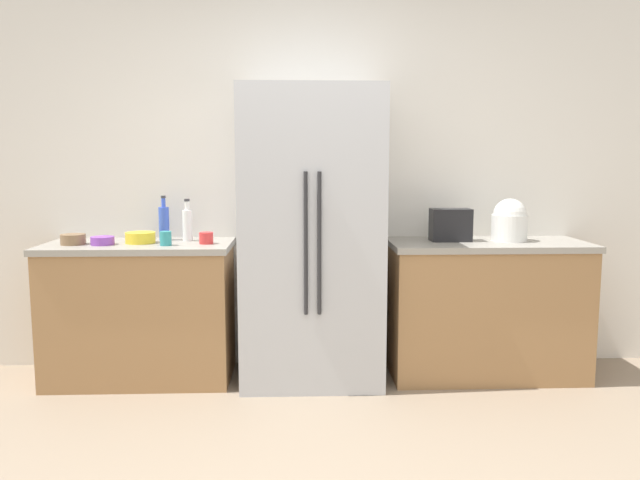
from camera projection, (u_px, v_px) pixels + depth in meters
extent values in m
cube|color=silver|center=(313.00, 157.00, 4.29)|extent=(5.29, 0.10, 2.90)
cube|color=#9E7247|center=(141.00, 315.00, 4.04)|extent=(1.16, 0.57, 0.86)
cube|color=gray|center=(138.00, 246.00, 3.98)|extent=(1.19, 0.60, 0.04)
cube|color=#9E7247|center=(485.00, 311.00, 4.13)|extent=(1.25, 0.57, 0.86)
cube|color=gray|center=(488.00, 244.00, 4.07)|extent=(1.28, 0.60, 0.04)
cube|color=#B7BABF|center=(311.00, 237.00, 3.97)|extent=(0.89, 0.63, 1.88)
cylinder|color=#262628|center=(306.00, 244.00, 3.64)|extent=(0.02, 0.02, 0.85)
cylinder|color=#262628|center=(319.00, 244.00, 3.65)|extent=(0.02, 0.02, 0.85)
cube|color=black|center=(450.00, 225.00, 4.08)|extent=(0.26, 0.15, 0.21)
cylinder|color=white|center=(509.00, 228.00, 4.09)|extent=(0.23, 0.23, 0.17)
sphere|color=white|center=(510.00, 215.00, 4.08)|extent=(0.21, 0.21, 0.21)
cylinder|color=white|center=(188.00, 226.00, 4.09)|extent=(0.06, 0.06, 0.20)
cylinder|color=white|center=(187.00, 206.00, 4.07)|extent=(0.03, 0.03, 0.06)
cylinder|color=#333338|center=(187.00, 200.00, 4.07)|extent=(0.04, 0.04, 0.02)
cylinder|color=blue|center=(164.00, 224.00, 4.13)|extent=(0.07, 0.07, 0.22)
cylinder|color=blue|center=(163.00, 203.00, 4.11)|extent=(0.03, 0.03, 0.06)
cylinder|color=#333338|center=(163.00, 197.00, 4.10)|extent=(0.03, 0.03, 0.02)
cylinder|color=teal|center=(166.00, 238.00, 3.87)|extent=(0.07, 0.07, 0.09)
cylinder|color=red|center=(206.00, 238.00, 3.95)|extent=(0.09, 0.09, 0.07)
cylinder|color=brown|center=(73.00, 239.00, 3.92)|extent=(0.15, 0.15, 0.07)
cylinder|color=yellow|center=(140.00, 238.00, 3.99)|extent=(0.19, 0.19, 0.07)
cylinder|color=purple|center=(103.00, 241.00, 3.90)|extent=(0.15, 0.15, 0.05)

